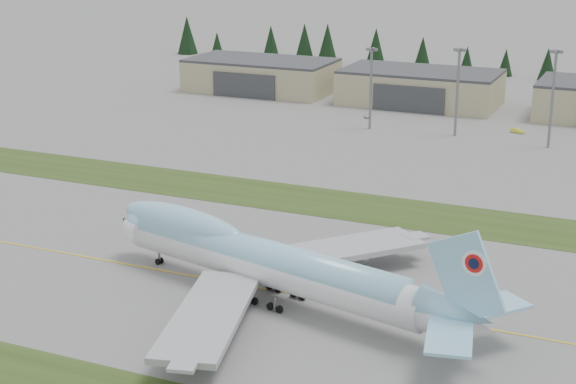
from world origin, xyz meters
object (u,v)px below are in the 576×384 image
at_px(hangar_center, 420,87).
at_px(boeing_747_freighter, 266,261).
at_px(service_vehicle_a, 366,118).
at_px(hangar_left, 261,75).
at_px(service_vehicle_b, 517,133).

bearing_deg(hangar_center, boeing_747_freighter, -83.15).
bearing_deg(service_vehicle_a, boeing_747_freighter, -103.17).
relative_size(hangar_left, service_vehicle_b, 12.43).
xyz_separation_m(boeing_747_freighter, hangar_center, (-18.37, 152.98, -0.73)).
bearing_deg(service_vehicle_b, service_vehicle_a, 106.93).
relative_size(boeing_747_freighter, hangar_center, 1.47).
bearing_deg(hangar_center, service_vehicle_a, -109.77).
height_order(hangar_left, hangar_center, same).
height_order(hangar_center, service_vehicle_a, hangar_center).
bearing_deg(hangar_left, service_vehicle_b, -16.62).
distance_m(boeing_747_freighter, service_vehicle_a, 130.85).
height_order(boeing_747_freighter, hangar_center, boeing_747_freighter).
xyz_separation_m(boeing_747_freighter, service_vehicle_b, (16.39, 126.20, -6.12)).
bearing_deg(boeing_747_freighter, hangar_center, 110.58).
height_order(hangar_left, service_vehicle_a, hangar_left).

